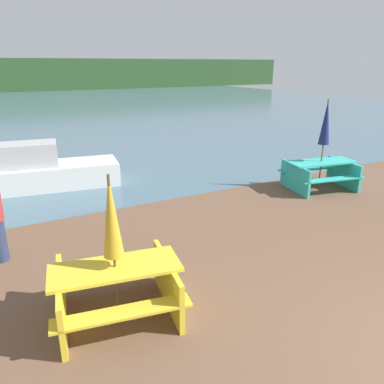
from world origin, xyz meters
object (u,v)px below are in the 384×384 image
picnic_table_yellow (117,286)px  picnic_table_teal (320,172)px  umbrella_gold (111,217)px  boat (48,170)px  umbrella_navy (326,123)px

picnic_table_yellow → picnic_table_teal: 7.19m
umbrella_gold → boat: 6.54m
picnic_table_teal → umbrella_gold: 7.26m
picnic_table_yellow → picnic_table_teal: bearing=22.2°
umbrella_navy → boat: umbrella_navy is taller
boat → picnic_table_yellow: bearing=-82.4°
picnic_table_teal → boat: size_ratio=0.57×
picnic_table_teal → umbrella_navy: bearing=-90.0°
picnic_table_yellow → picnic_table_teal: picnic_table_teal is taller
picnic_table_yellow → picnic_table_teal: size_ratio=0.93×
picnic_table_yellow → umbrella_navy: umbrella_navy is taller
boat → picnic_table_teal: bearing=-21.3°
umbrella_navy → boat: 7.68m
umbrella_navy → boat: (-6.56, 3.75, -1.35)m
umbrella_navy → boat: bearing=150.2°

